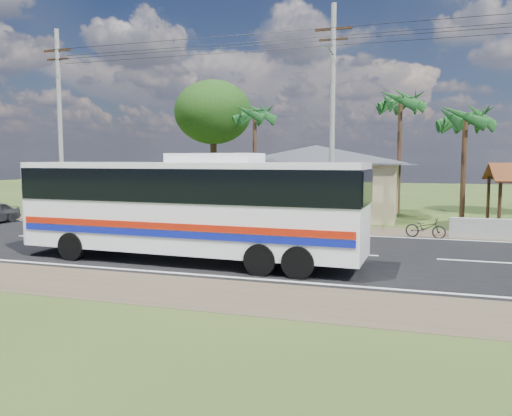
{
  "coord_description": "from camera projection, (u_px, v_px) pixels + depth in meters",
  "views": [
    {
      "loc": [
        6.81,
        -18.32,
        3.49
      ],
      "look_at": [
        0.78,
        1.0,
        1.53
      ],
      "focal_mm": 35.0,
      "sensor_mm": 36.0,
      "label": 1
    }
  ],
  "objects": [
    {
      "name": "palm_far",
      "position": [
        255.0,
        115.0,
        35.5
      ],
      "size": [
        2.8,
        2.8,
        7.7
      ],
      "color": "#47301E",
      "rests_on": "ground"
    },
    {
      "name": "house",
      "position": [
        316.0,
        173.0,
        31.56
      ],
      "size": [
        12.4,
        10.0,
        5.0
      ],
      "color": "tan",
      "rests_on": "ground"
    },
    {
      "name": "palm_near",
      "position": [
        466.0,
        118.0,
        26.84
      ],
      "size": [
        2.8,
        2.8,
        6.7
      ],
      "color": "#47301E",
      "rests_on": "ground"
    },
    {
      "name": "palm_mid",
      "position": [
        401.0,
        102.0,
        32.02
      ],
      "size": [
        2.8,
        2.8,
        8.2
      ],
      "color": "#47301E",
      "rests_on": "ground"
    },
    {
      "name": "coach_bus",
      "position": [
        189.0,
        200.0,
        16.88
      ],
      "size": [
        12.0,
        2.97,
        3.7
      ],
      "rotation": [
        0.0,
        0.0,
        -0.04
      ],
      "color": "white",
      "rests_on": "ground"
    },
    {
      "name": "utility_poles",
      "position": [
        326.0,
        113.0,
        24.57
      ],
      "size": [
        32.8,
        2.22,
        11.0
      ],
      "color": "#9E9E99",
      "rests_on": "ground"
    },
    {
      "name": "tree_behind_house",
      "position": [
        213.0,
        113.0,
        38.55
      ],
      "size": [
        6.0,
        6.0,
        9.61
      ],
      "color": "#47301E",
      "rests_on": "ground"
    },
    {
      "name": "ground",
      "position": [
        230.0,
        248.0,
        19.76
      ],
      "size": [
        120.0,
        120.0,
        0.0
      ],
      "primitive_type": "plane",
      "color": "#2E4619",
      "rests_on": "ground"
    },
    {
      "name": "motorcycle",
      "position": [
        426.0,
        228.0,
        22.26
      ],
      "size": [
        1.86,
        1.04,
        0.93
      ],
      "primitive_type": "imported",
      "rotation": [
        0.0,
        0.0,
        1.32
      ],
      "color": "black",
      "rests_on": "ground"
    },
    {
      "name": "road",
      "position": [
        230.0,
        248.0,
        19.76
      ],
      "size": [
        120.0,
        16.0,
        0.03
      ],
      "color": "black",
      "rests_on": "ground"
    }
  ]
}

